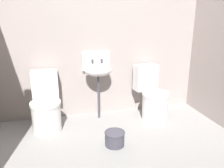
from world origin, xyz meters
The scene contains 6 objects.
ground_plane centered at (0.00, 0.00, -0.04)m, with size 3.52×2.41×0.08m, color gray.
wall_back centered at (0.00, 1.06, 1.25)m, with size 3.52×0.10×2.49m, color #A49691.
toilet_left centered at (-0.83, 0.66, 0.32)m, with size 0.40×0.59×0.78m.
toilet_right centered at (0.73, 0.66, 0.32)m, with size 0.47×0.64×0.78m.
sink centered at (-0.07, 0.84, 0.75)m, with size 0.42×0.34×0.99m.
bucket centered at (-0.03, 0.00, 0.09)m, with size 0.25×0.25×0.18m.
Camera 1 is at (-0.65, -2.35, 1.51)m, focal length 36.42 mm.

